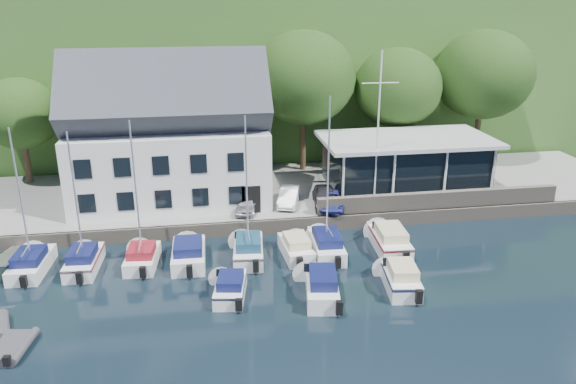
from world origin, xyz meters
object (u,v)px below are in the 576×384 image
(car_white, at_px, (289,196))
(flagpole, at_px, (378,130))
(boat_r1_0, at_px, (22,206))
(boat_r2_4, at_px, (401,275))
(boat_r1_2, at_px, (137,202))
(boat_r1_3, at_px, (189,251))
(boat_r1_7, at_px, (389,237))
(boat_r1_6, at_px, (328,185))
(boat_r1_4, at_px, (247,187))
(boat_r2_3, at_px, (322,283))
(dinghy_1, at_px, (11,346))
(club_pavilion, at_px, (405,163))
(car_dgrey, at_px, (325,197))
(boat_r1_5, at_px, (296,245))
(boat_r2_2, at_px, (230,285))
(boat_r1_1, at_px, (76,201))
(car_silver, at_px, (247,204))
(car_blue, at_px, (331,199))
(harbor_building, at_px, (170,142))

(car_white, xyz_separation_m, flagpole, (6.22, -0.83, 4.90))
(boat_r1_0, bearing_deg, boat_r2_4, -10.95)
(boat_r1_2, height_order, boat_r1_3, boat_r1_2)
(flagpole, relative_size, boat_r1_7, 1.61)
(flagpole, bearing_deg, boat_r1_6, -131.05)
(flagpole, distance_m, boat_r1_4, 11.45)
(boat_r1_2, distance_m, boat_r2_3, 11.76)
(dinghy_1, bearing_deg, boat_r1_2, 65.25)
(car_white, xyz_separation_m, boat_r1_4, (-3.62, -6.42, 3.13))
(club_pavilion, bearing_deg, car_dgrey, -157.68)
(boat_r1_5, bearing_deg, boat_r2_2, -138.79)
(boat_r1_3, bearing_deg, dinghy_1, -134.10)
(boat_r1_4, bearing_deg, boat_r1_5, 4.54)
(boat_r1_5, bearing_deg, flagpole, 35.89)
(car_dgrey, height_order, dinghy_1, car_dgrey)
(boat_r1_1, relative_size, boat_r1_5, 1.63)
(boat_r1_3, xyz_separation_m, boat_r1_6, (8.63, -0.06, 3.84))
(boat_r1_1, height_order, boat_r1_4, boat_r1_4)
(car_dgrey, distance_m, boat_r2_3, 11.25)
(boat_r1_5, bearing_deg, car_white, 80.84)
(boat_r1_7, bearing_deg, boat_r2_3, -133.26)
(boat_r1_4, bearing_deg, club_pavilion, 38.82)
(club_pavilion, height_order, boat_r1_1, boat_r1_1)
(car_dgrey, distance_m, flagpole, 6.11)
(car_white, relative_size, boat_r1_2, 0.46)
(car_white, relative_size, boat_r2_3, 0.60)
(car_silver, height_order, boat_r1_4, boat_r1_4)
(car_blue, xyz_separation_m, boat_r1_4, (-6.53, -5.26, 3.13))
(car_blue, bearing_deg, boat_r2_3, -91.37)
(harbor_building, bearing_deg, boat_r1_0, -132.91)
(car_blue, distance_m, boat_r2_2, 12.58)
(boat_r1_1, height_order, boat_r1_3, boat_r1_1)
(boat_r2_4, bearing_deg, car_silver, 133.32)
(boat_r1_3, xyz_separation_m, boat_r2_3, (7.18, -5.23, 0.04))
(boat_r1_6, xyz_separation_m, boat_r1_7, (4.17, 0.06, -3.81))
(car_blue, height_order, boat_r1_6, boat_r1_6)
(boat_r1_1, bearing_deg, boat_r1_5, 2.13)
(boat_r2_2, xyz_separation_m, boat_r2_4, (9.46, -0.63, 0.11))
(car_white, bearing_deg, boat_r2_4, -52.31)
(harbor_building, xyz_separation_m, boat_r1_3, (1.10, -9.06, -4.60))
(car_silver, height_order, dinghy_1, car_silver)
(boat_r1_1, xyz_separation_m, boat_r1_4, (9.85, -0.17, 0.36))
(car_white, height_order, car_blue, car_white)
(boat_r1_6, bearing_deg, boat_r1_7, 3.61)
(car_blue, distance_m, boat_r2_4, 10.48)
(car_white, xyz_separation_m, boat_r1_3, (-7.29, -6.36, -0.87))
(car_blue, bearing_deg, flagpole, 20.26)
(boat_r1_7, xyz_separation_m, boat_r2_2, (-10.55, -4.50, -0.10))
(boat_r2_2, bearing_deg, flagpole, 51.50)
(boat_r2_4, bearing_deg, boat_r1_1, 171.19)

